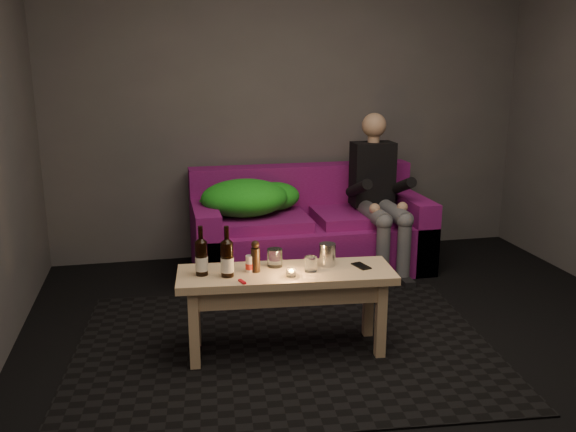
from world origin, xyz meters
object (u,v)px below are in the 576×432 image
person (378,191)px  steel_cup (327,255)px  beer_bottle_a (201,257)px  coffee_table (286,286)px  sofa (309,233)px  beer_bottle_b (227,258)px

person → steel_cup: size_ratio=9.51×
beer_bottle_a → steel_cup: bearing=0.6°
coffee_table → steel_cup: steel_cup is taller
steel_cup → person: bearing=58.1°
sofa → beer_bottle_b: 1.67m
sofa → beer_bottle_a: bearing=-124.6°
coffee_table → beer_bottle_b: 0.38m
sofa → coffee_table: sofa is taller
sofa → beer_bottle_a: 1.69m
coffee_table → beer_bottle_a: beer_bottle_a is taller
coffee_table → beer_bottle_a: bearing=175.4°
person → coffee_table: person is taller
coffee_table → beer_bottle_b: beer_bottle_b is taller
beer_bottle_b → sofa: bearing=60.3°
beer_bottle_b → steel_cup: beer_bottle_b is taller
sofa → beer_bottle_b: size_ratio=6.51×
sofa → steel_cup: 1.41m
person → steel_cup: bearing=-121.9°
person → beer_bottle_a: bearing=-140.2°
person → coffee_table: size_ratio=0.99×
person → sofa: bearing=164.0°
person → beer_bottle_b: person is taller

